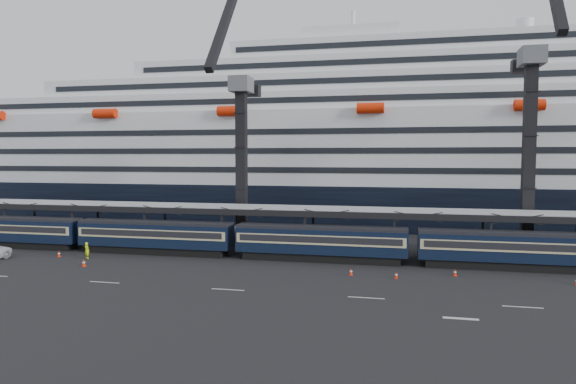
# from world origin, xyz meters

# --- Properties ---
(ground) EXTENTS (260.00, 260.00, 0.00)m
(ground) POSITION_xyz_m (0.00, 0.00, 0.00)
(ground) COLOR black
(ground) RESTS_ON ground
(lane_markings) EXTENTS (111.00, 4.27, 0.02)m
(lane_markings) POSITION_xyz_m (8.15, -5.23, 0.01)
(lane_markings) COLOR beige
(lane_markings) RESTS_ON ground
(train) EXTENTS (133.05, 3.00, 4.05)m
(train) POSITION_xyz_m (-4.65, 10.00, 2.20)
(train) COLOR black
(train) RESTS_ON ground
(canopy) EXTENTS (130.00, 6.25, 5.53)m
(canopy) POSITION_xyz_m (0.00, 14.00, 5.25)
(canopy) COLOR gray
(canopy) RESTS_ON ground
(cruise_ship) EXTENTS (214.09, 28.84, 34.00)m
(cruise_ship) POSITION_xyz_m (-1.08, 45.99, 12.34)
(cruise_ship) COLOR black
(cruise_ship) RESTS_ON ground
(crane_dark_near) EXTENTS (4.50, 17.75, 35.08)m
(crane_dark_near) POSITION_xyz_m (-20.00, 18.59, 11.93)
(crane_dark_near) COLOR #53565C
(crane_dark_near) RESTS_ON ground
(crane_dark_mid) EXTENTS (4.50, 18.24, 39.64)m
(crane_dark_mid) POSITION_xyz_m (15.00, 17.59, 13.36)
(crane_dark_mid) COLOR #53565C
(crane_dark_mid) RESTS_ON ground
(worker) EXTENTS (0.78, 0.63, 1.86)m
(worker) POSITION_xyz_m (-34.26, 5.58, 0.93)
(worker) COLOR #D7FC0D
(worker) RESTS_ON ground
(traffic_cone_a) EXTENTS (0.37, 0.37, 0.73)m
(traffic_cone_a) POSITION_xyz_m (-38.00, 5.71, 0.36)
(traffic_cone_a) COLOR red
(traffic_cone_a) RESTS_ON ground
(traffic_cone_b) EXTENTS (0.41, 0.41, 0.81)m
(traffic_cone_b) POSITION_xyz_m (-32.02, 1.69, 0.40)
(traffic_cone_b) COLOR red
(traffic_cone_b) RESTS_ON ground
(traffic_cone_c) EXTENTS (0.36, 0.36, 0.72)m
(traffic_cone_c) POSITION_xyz_m (-4.01, 3.83, 0.36)
(traffic_cone_c) COLOR red
(traffic_cone_c) RESTS_ON ground
(traffic_cone_d) EXTENTS (0.36, 0.36, 0.73)m
(traffic_cone_d) POSITION_xyz_m (5.92, 5.72, 0.36)
(traffic_cone_d) COLOR red
(traffic_cone_d) RESTS_ON ground
(traffic_cone_e) EXTENTS (0.34, 0.34, 0.68)m
(traffic_cone_e) POSITION_xyz_m (0.34, 3.43, 0.34)
(traffic_cone_e) COLOR red
(traffic_cone_e) RESTS_ON ground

